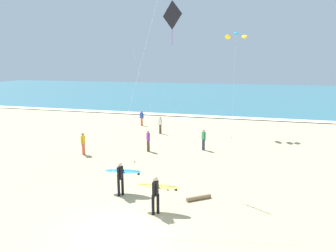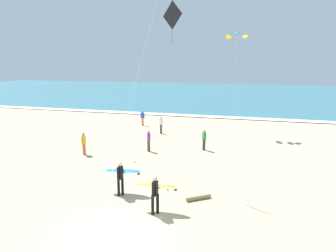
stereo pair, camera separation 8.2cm
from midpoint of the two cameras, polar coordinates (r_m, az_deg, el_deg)
ground_plane at (r=12.20m, az=-9.60°, el=-19.45°), size 160.00×160.00×0.00m
ocean_water at (r=65.26m, az=11.79°, el=6.17°), size 160.00×60.00×0.08m
shoreline_foam at (r=35.95m, az=8.21°, el=1.83°), size 160.00×1.54×0.01m
surfer_lead at (r=12.94m, az=-2.14°, el=-12.16°), size 1.95×0.92×1.71m
surfer_trailing at (r=14.81m, az=-8.78°, el=-9.08°), size 1.95×0.98×1.71m
kite_diamond_charcoal_far at (r=15.99m, az=0.77°, el=19.63°), size 3.63×2.28×9.40m
kite_arc_cobalt_low at (r=27.74m, az=13.22°, el=16.50°), size 1.98×2.70×8.98m
bystander_blue_top at (r=30.72m, az=-4.85°, el=1.57°), size 0.48×0.27×1.59m
bystander_purple_top at (r=21.66m, az=-3.62°, el=-2.82°), size 0.34×0.42×1.59m
bystander_white_top at (r=27.10m, az=-1.26°, el=0.21°), size 0.45×0.31×1.59m
bystander_green_top at (r=22.10m, az=7.06°, el=-2.59°), size 0.34×0.41×1.59m
bystander_yellow_top at (r=21.66m, az=-15.77°, el=-3.26°), size 0.22×0.50×1.59m
driftwood_log at (r=14.49m, az=6.04°, el=-13.55°), size 1.12×0.90×0.20m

